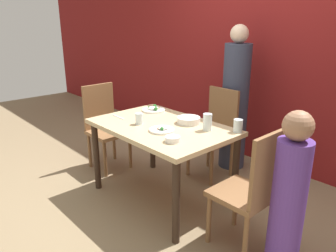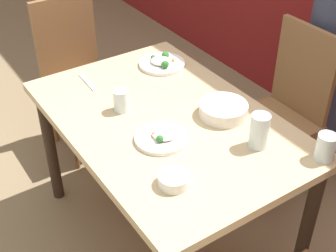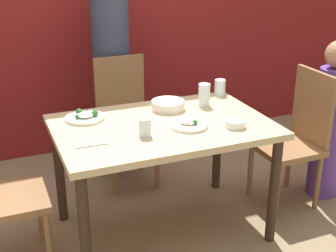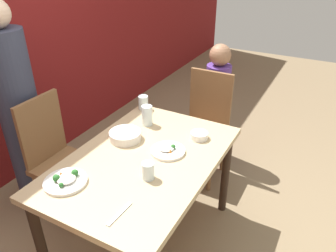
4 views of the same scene
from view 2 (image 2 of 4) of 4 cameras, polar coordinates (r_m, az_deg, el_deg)
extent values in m
plane|color=#847051|center=(2.52, -0.22, -12.77)|extent=(10.00, 10.00, 0.00)
cube|color=tan|center=(2.04, -0.27, 0.59)|extent=(1.26, 0.84, 0.04)
cylinder|color=#332319|center=(2.56, -14.14, -2.57)|extent=(0.06, 0.06, 0.69)
cylinder|color=#332319|center=(2.81, -0.57, 2.40)|extent=(0.06, 0.06, 0.69)
cylinder|color=#332319|center=(2.17, 16.61, -11.65)|extent=(0.06, 0.06, 0.69)
cube|color=brown|center=(2.59, 12.57, 0.21)|extent=(0.40, 0.40, 0.04)
cube|color=brown|center=(2.57, 16.31, 6.44)|extent=(0.38, 0.03, 0.50)
cylinder|color=brown|center=(2.72, 7.08, -3.03)|extent=(0.04, 0.04, 0.40)
cylinder|color=brown|center=(2.54, 11.84, -6.87)|extent=(0.04, 0.04, 0.40)
cylinder|color=brown|center=(2.91, 12.10, -0.72)|extent=(0.04, 0.04, 0.40)
cylinder|color=brown|center=(2.74, 16.84, -4.12)|extent=(0.04, 0.04, 0.40)
cube|color=brown|center=(2.88, -10.29, 4.44)|extent=(0.40, 0.40, 0.04)
cube|color=brown|center=(2.91, -12.44, 10.54)|extent=(0.03, 0.38, 0.50)
cylinder|color=brown|center=(2.82, -11.41, -1.84)|extent=(0.04, 0.04, 0.40)
cylinder|color=brown|center=(2.93, -5.56, 0.32)|extent=(0.04, 0.04, 0.40)
cylinder|color=brown|center=(3.08, -13.93, 1.29)|extent=(0.04, 0.04, 0.40)
cylinder|color=brown|center=(3.18, -8.46, 3.18)|extent=(0.04, 0.04, 0.40)
cylinder|color=#33384C|center=(2.71, 19.19, 7.54)|extent=(0.29, 0.29, 1.39)
cylinder|color=silver|center=(2.05, 6.77, 1.97)|extent=(0.21, 0.21, 0.06)
cylinder|color=#BC5123|center=(2.03, 6.82, 2.58)|extent=(0.19, 0.19, 0.01)
cylinder|color=white|center=(2.43, -0.74, 7.59)|extent=(0.24, 0.24, 0.02)
ellipsoid|color=white|center=(2.42, -0.90, 7.97)|extent=(0.10, 0.10, 0.03)
sphere|color=#2D702D|center=(2.45, -1.81, 8.37)|extent=(0.03, 0.03, 0.03)
sphere|color=#2D702D|center=(2.46, -0.34, 8.63)|extent=(0.04, 0.04, 0.04)
cone|color=orange|center=(2.43, 0.62, 8.14)|extent=(0.02, 0.02, 0.02)
sphere|color=#2D702D|center=(2.37, -0.35, 7.52)|extent=(0.04, 0.04, 0.04)
cylinder|color=white|center=(1.90, -0.84, -1.49)|extent=(0.22, 0.22, 0.02)
ellipsoid|color=white|center=(1.89, -0.46, -0.95)|extent=(0.10, 0.10, 0.02)
sphere|color=#2D702D|center=(1.85, -0.99, -1.56)|extent=(0.03, 0.03, 0.03)
cone|color=orange|center=(1.89, -1.78, -0.95)|extent=(0.02, 0.02, 0.02)
cylinder|color=white|center=(1.69, 0.72, -6.55)|extent=(0.12, 0.12, 0.04)
cylinder|color=white|center=(1.67, 0.73, -6.07)|extent=(0.10, 0.10, 0.01)
cylinder|color=silver|center=(1.88, 18.69, -2.45)|extent=(0.08, 0.08, 0.11)
cylinder|color=silver|center=(2.06, -5.74, 3.11)|extent=(0.07, 0.07, 0.10)
cylinder|color=silver|center=(1.86, 11.06, -0.59)|extent=(0.08, 0.08, 0.15)
cube|color=silver|center=(2.32, -9.79, 5.29)|extent=(0.18, 0.03, 0.01)
camera|label=1|loc=(1.17, -154.11, -44.90)|focal=35.00mm
camera|label=3|loc=(2.76, -68.25, 11.55)|focal=50.00mm
camera|label=4|loc=(2.77, -39.22, 28.99)|focal=35.00mm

